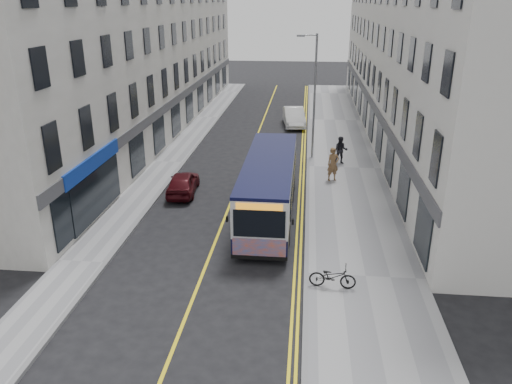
% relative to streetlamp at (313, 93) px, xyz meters
% --- Properties ---
extents(ground, '(140.00, 140.00, 0.00)m').
position_rel_streetlamp_xyz_m(ground, '(-4.17, -14.00, -4.38)').
color(ground, black).
rests_on(ground, ground).
extents(pavement_east, '(4.50, 64.00, 0.12)m').
position_rel_streetlamp_xyz_m(pavement_east, '(2.08, -2.00, -4.32)').
color(pavement_east, gray).
rests_on(pavement_east, ground).
extents(pavement_west, '(2.00, 64.00, 0.12)m').
position_rel_streetlamp_xyz_m(pavement_west, '(-9.17, -2.00, -4.32)').
color(pavement_west, gray).
rests_on(pavement_west, ground).
extents(kerb_east, '(0.18, 64.00, 0.13)m').
position_rel_streetlamp_xyz_m(kerb_east, '(-0.17, -2.00, -4.32)').
color(kerb_east, slate).
rests_on(kerb_east, ground).
extents(kerb_west, '(0.18, 64.00, 0.13)m').
position_rel_streetlamp_xyz_m(kerb_west, '(-8.17, -2.00, -4.32)').
color(kerb_west, slate).
rests_on(kerb_west, ground).
extents(road_centre_line, '(0.12, 64.00, 0.01)m').
position_rel_streetlamp_xyz_m(road_centre_line, '(-4.17, -2.00, -4.38)').
color(road_centre_line, yellow).
rests_on(road_centre_line, ground).
extents(road_dbl_yellow_inner, '(0.10, 64.00, 0.01)m').
position_rel_streetlamp_xyz_m(road_dbl_yellow_inner, '(-0.62, -2.00, -4.38)').
color(road_dbl_yellow_inner, yellow).
rests_on(road_dbl_yellow_inner, ground).
extents(road_dbl_yellow_outer, '(0.10, 64.00, 0.01)m').
position_rel_streetlamp_xyz_m(road_dbl_yellow_outer, '(-0.42, -2.00, -4.38)').
color(road_dbl_yellow_outer, yellow).
rests_on(road_dbl_yellow_outer, ground).
extents(terrace_east, '(6.00, 46.00, 13.00)m').
position_rel_streetlamp_xyz_m(terrace_east, '(7.33, 7.00, 2.12)').
color(terrace_east, silver).
rests_on(terrace_east, ground).
extents(terrace_west, '(6.00, 46.00, 13.00)m').
position_rel_streetlamp_xyz_m(terrace_west, '(-13.17, 7.00, 2.12)').
color(terrace_west, silver).
rests_on(terrace_west, ground).
extents(streetlamp, '(1.32, 0.18, 8.00)m').
position_rel_streetlamp_xyz_m(streetlamp, '(0.00, 0.00, 0.00)').
color(streetlamp, gray).
rests_on(streetlamp, ground).
extents(city_bus, '(2.33, 9.96, 2.89)m').
position_rel_streetlamp_xyz_m(city_bus, '(-2.05, -9.70, -2.80)').
color(city_bus, black).
rests_on(city_bus, ground).
extents(bicycle, '(1.73, 0.71, 0.89)m').
position_rel_streetlamp_xyz_m(bicycle, '(0.77, -16.16, -3.82)').
color(bicycle, black).
rests_on(bicycle, pavement_east).
extents(pedestrian_near, '(0.83, 0.69, 1.95)m').
position_rel_streetlamp_xyz_m(pedestrian_near, '(1.24, -4.50, -3.29)').
color(pedestrian_near, brown).
rests_on(pedestrian_near, pavement_east).
extents(pedestrian_far, '(0.89, 0.71, 1.76)m').
position_rel_streetlamp_xyz_m(pedestrian_far, '(1.87, -1.27, -3.38)').
color(pedestrian_far, black).
rests_on(pedestrian_far, pavement_east).
extents(car_white, '(2.14, 4.73, 1.51)m').
position_rel_streetlamp_xyz_m(car_white, '(-1.42, 9.14, -3.63)').
color(car_white, white).
rests_on(car_white, ground).
extents(car_maroon, '(1.70, 3.71, 1.23)m').
position_rel_streetlamp_xyz_m(car_maroon, '(-6.95, -7.15, -3.77)').
color(car_maroon, '#430B11').
rests_on(car_maroon, ground).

